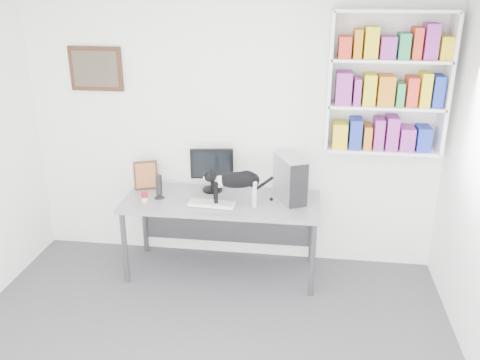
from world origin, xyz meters
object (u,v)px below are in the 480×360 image
Objects in this scene: speaker at (159,186)px; leaning_print at (146,175)px; monitor at (212,170)px; cat at (237,189)px; bookshelf at (387,83)px; pc_tower at (290,179)px; soup_can at (144,197)px; desk at (222,236)px; keyboard at (212,204)px.

speaker is 0.29m from leaning_print.
cat is (0.29, -0.35, -0.05)m from monitor.
leaning_print is at bearing -178.55° from bookshelf.
cat is (0.75, -0.10, 0.06)m from speaker.
soup_can is (-1.33, -0.25, -0.16)m from pc_tower.
leaning_print is at bearing 166.11° from desk.
desk is 0.83m from soup_can.
monitor is at bearing -16.79° from leaning_print.
leaning_print is (-0.72, 0.32, 0.13)m from keyboard.
leaning_print is at bearing 173.69° from monitor.
bookshelf is 13.54× the size of soup_can.
pc_tower reaches higher than cat.
speaker is 0.17m from soup_can.
desk is 20.03× the size of soup_can.
pc_tower is at bearing 10.47° from soup_can.
desk is 4.42× the size of pc_tower.
keyboard is (-1.50, -0.38, -1.07)m from bookshelf.
pc_tower reaches higher than keyboard.
leaning_print is (-0.20, 0.22, 0.03)m from speaker.
bookshelf is 1.61m from cat.
monitor is at bearing 18.64° from speaker.
desk is (-1.44, -0.24, -1.47)m from bookshelf.
desk is 7.77× the size of speaker.
soup_can reaches higher than desk.
pc_tower is 1.23m from speaker.
bookshelf is 2.41m from leaning_print.
speaker is 0.82× the size of leaning_print.
monitor reaches higher than soup_can.
desk is at bearing -6.91° from speaker.
bookshelf is 2.96× the size of keyboard.
desk is at bearing 165.16° from pc_tower.
pc_tower is (0.76, -0.11, -0.01)m from monitor.
bookshelf is at bearing -8.22° from monitor.
cat reaches higher than speaker.
leaning_print is (-0.78, 0.19, 0.53)m from desk.
leaning_print is 3.16× the size of soup_can.
soup_can is 0.87m from cat.
monitor reaches higher than desk.
leaning_print is (-0.66, -0.03, -0.07)m from monitor.
keyboard is at bearing 174.53° from pc_tower.
desk is 4.18× the size of monitor.
bookshelf is at bearing -14.51° from pc_tower.
leaning_print is at bearing 147.49° from cat.
bookshelf reaches higher than soup_can.
bookshelf is at bearing -18.14° from leaning_print.
speaker is at bearing -67.40° from leaning_print.
bookshelf reaches higher than leaning_print.
soup_can is (-0.70, -0.14, 0.43)m from desk.
leaning_print is at bearing 122.49° from speaker.
leaning_print is at bearing 104.47° from soup_can.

